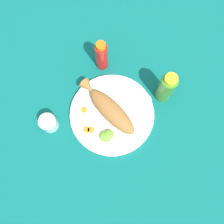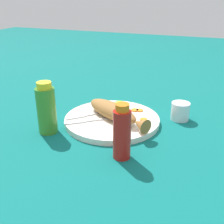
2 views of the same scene
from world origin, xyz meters
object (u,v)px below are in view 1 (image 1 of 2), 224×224
fried_fish (109,109)px  hot_sauce_bottle_green (166,88)px  main_plate (112,114)px  salt_cup (49,123)px  fork_far (134,116)px  hot_sauce_bottle_red (102,56)px  fork_near (132,105)px

fried_fish → hot_sauce_bottle_green: hot_sauce_bottle_green is taller
main_plate → salt_cup: (-0.21, -0.11, 0.02)m
fork_far → hot_sauce_bottle_green: size_ratio=0.87×
fried_fish → salt_cup: fried_fish is taller
hot_sauce_bottle_red → hot_sauce_bottle_green: hot_sauce_bottle_green is taller
hot_sauce_bottle_green → fork_far: bearing=-124.0°
hot_sauce_bottle_green → salt_cup: (-0.37, -0.24, -0.05)m
fork_near → hot_sauce_bottle_red: 0.21m
fork_far → salt_cup: 0.31m
main_plate → hot_sauce_bottle_green: (0.16, 0.13, 0.07)m
fried_fish → hot_sauce_bottle_red: 0.20m
fried_fish → fork_far: (0.09, 0.01, -0.02)m
main_plate → fork_near: 0.08m
fried_fish → hot_sauce_bottle_red: bearing=145.4°
fork_far → hot_sauce_bottle_green: hot_sauce_bottle_green is taller
fork_near → salt_cup: 0.31m
main_plate → fork_near: (0.06, 0.05, 0.01)m
main_plate → salt_cup: 0.23m
hot_sauce_bottle_red → salt_cup: (-0.11, -0.29, -0.05)m
main_plate → hot_sauce_bottle_green: size_ratio=1.94×
hot_sauce_bottle_red → fried_fish: bearing=-64.3°
salt_cup → hot_sauce_bottle_green: bearing=33.1°
fork_far → hot_sauce_bottle_red: 0.26m
hot_sauce_bottle_green → salt_cup: size_ratio=2.61×
fried_fish → fork_near: size_ratio=1.65×
hot_sauce_bottle_green → salt_cup: hot_sauce_bottle_green is taller
fried_fish → fork_near: bearing=62.2°
main_plate → fried_fish: (-0.01, 0.01, 0.03)m
hot_sauce_bottle_red → main_plate: bearing=-62.0°
fork_far → main_plate: bearing=145.2°
main_plate → fried_fish: size_ratio=1.22×
main_plate → hot_sauce_bottle_red: hot_sauce_bottle_red is taller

